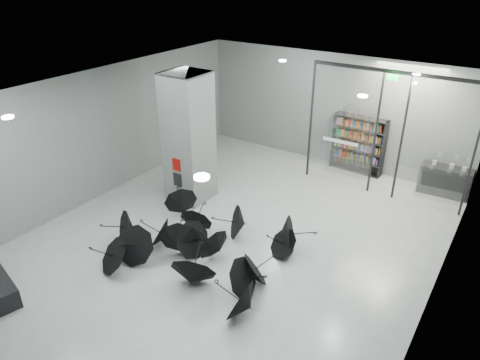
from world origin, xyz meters
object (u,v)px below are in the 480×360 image
Objects in this scene: shop_counter at (445,181)px; umbrella_cluster at (199,250)px; bookshelf at (358,145)px; column at (189,138)px.

umbrella_cluster is (-4.38, -7.18, -0.16)m from shop_counter.
bookshelf is 1.31× the size of shop_counter.
column is at bearing -148.19° from shop_counter.
shop_counter is (2.99, -0.10, -0.55)m from bookshelf.
column reaches higher than shop_counter.
shop_counter is at bearing 1.33° from bookshelf.
bookshelf reaches higher than umbrella_cluster.
column is 8.30m from shop_counter.
shop_counter is 0.29× the size of umbrella_cluster.
bookshelf reaches higher than shop_counter.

